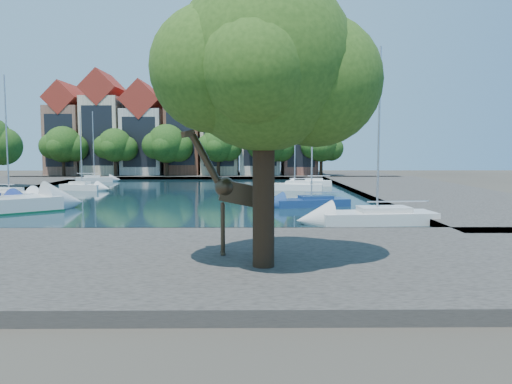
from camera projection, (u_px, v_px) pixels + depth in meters
ground at (123, 237)px, 27.34m from camera, size 160.00×160.00×0.00m
water_basin at (182, 195)px, 51.24m from camera, size 38.00×50.00×0.08m
near_quay at (79, 261)px, 20.34m from camera, size 50.00×14.00×0.50m
far_quay at (209, 175)px, 83.09m from camera, size 60.00×16.00×0.50m
right_quay at (425, 192)px, 51.48m from camera, size 14.00×52.00×0.50m
plane_tree at (267, 69)px, 17.76m from camera, size 8.32×6.40×10.62m
townhouse_west_end at (69, 132)px, 82.21m from camera, size 5.44×9.18×14.93m
townhouse_west_mid at (105, 127)px, 82.19m from camera, size 5.94×9.18×16.79m
townhouse_west_inner at (145, 133)px, 82.34m from camera, size 6.43×9.18×15.15m
townhouse_center at (184, 126)px, 82.32m from camera, size 5.44×9.18×16.93m
townhouse_east_inner at (220, 130)px, 82.43m from camera, size 5.94×9.18×15.79m
townhouse_east_mid at (260, 128)px, 82.47m from camera, size 6.43×9.18×16.65m
townhouse_east_end at (299, 134)px, 82.62m from camera, size 5.44×9.18×14.43m
far_tree_far_west at (64, 146)px, 76.94m from camera, size 7.28×5.60×7.68m
far_tree_west at (115, 146)px, 77.03m from camera, size 6.76×5.20×7.36m
far_tree_mid_west at (167, 145)px, 77.10m from camera, size 7.80×6.00×8.00m
far_tree_mid_east at (219, 146)px, 77.19m from camera, size 7.02×5.40×7.52m
far_tree_east at (271, 145)px, 77.27m from camera, size 7.54×5.80×7.84m
far_tree_far_east at (322, 146)px, 77.36m from camera, size 6.76×5.20×7.36m
giraffe_statue at (237, 194)px, 20.34m from camera, size 3.56×0.77×5.08m
sailboat_left_c at (9, 194)px, 45.38m from camera, size 6.81×4.05×11.28m
sailboat_left_d at (82, 185)px, 56.16m from camera, size 5.09×2.91×8.73m
sailboat_left_e at (94, 178)px, 70.12m from camera, size 5.23×3.11×9.85m
sailboat_right_a at (377, 215)px, 31.42m from camera, size 7.37×3.14×10.98m
sailboat_right_b at (312, 200)px, 40.72m from camera, size 6.36×3.54×10.31m
sailboat_right_c at (295, 185)px, 56.42m from camera, size 6.52×3.18×9.23m
sailboat_right_d at (311, 182)px, 62.43m from camera, size 5.09×2.09×9.21m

